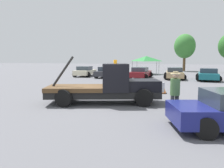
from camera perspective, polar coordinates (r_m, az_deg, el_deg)
ground_plane at (r=11.78m, az=-2.33°, el=-4.99°), size 160.00×160.00×0.00m
tow_truck at (r=11.63m, az=-0.55°, el=-0.58°), size 6.30×3.68×2.51m
person_near_truck at (r=9.42m, az=16.14°, el=-1.47°), size 0.41×0.41×1.86m
parked_car_cream at (r=29.31m, az=-7.06°, el=3.28°), size 2.69×4.42×1.34m
parked_car_charcoal at (r=27.66m, az=-1.31°, el=3.12°), size 2.42×4.87×1.34m
parked_car_maroon at (r=26.37m, az=7.42°, el=2.89°), size 2.59×4.81×1.34m
parked_car_tan at (r=26.52m, az=16.01°, el=2.71°), size 2.65×5.01×1.34m
parked_car_teal at (r=25.72m, az=23.80°, el=2.28°), size 2.65×4.46×1.34m
canopy_tent_green at (r=33.35m, az=8.93°, el=6.56°), size 3.55×3.55×2.72m
tree_center at (r=42.80m, az=18.47°, el=9.32°), size 3.82×3.82×6.82m
traffic_cone at (r=15.29m, az=13.34°, el=-1.49°), size 0.40×0.40×0.55m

